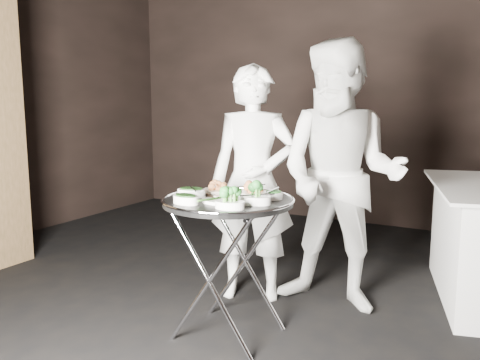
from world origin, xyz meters
The scene contains 16 objects.
floor centered at (0.00, 0.00, -0.03)m, with size 6.00×7.00×0.05m, color black.
wall_back centered at (0.00, 3.52, 1.50)m, with size 6.00×0.05×3.00m, color black.
tray_stand centered at (0.14, 0.24, 0.47)m, with size 0.57×0.48×0.84m.
serving_tray centered at (0.14, 0.24, 0.85)m, with size 0.79×0.79×0.04m.
potato_plate_a centered at (-0.05, 0.42, 0.89)m, with size 0.18×0.18×0.07m.
potato_plate_b centered at (0.19, 0.46, 0.89)m, with size 0.19×0.19×0.07m.
greens_bowl centered at (0.37, 0.37, 0.89)m, with size 0.11×0.11×0.06m.
asparagus_plate_a centered at (0.13, 0.24, 0.87)m, with size 0.18×0.11×0.03m.
asparagus_plate_b centered at (0.12, 0.10, 0.87)m, with size 0.21×0.16×0.04m.
spinach_bowl_a centered at (-0.10, 0.20, 0.89)m, with size 0.20×0.16×0.07m.
spinach_bowl_b centered at (-0.01, 0.01, 0.89)m, with size 0.19×0.15×0.07m.
broccoli_bowl_a centered at (0.35, 0.19, 0.89)m, with size 0.20×0.16×0.08m.
broccoli_bowl_b centered at (0.28, 0.02, 0.89)m, with size 0.18×0.15×0.07m.
serving_utensils centered at (0.16, 0.31, 0.91)m, with size 0.59×0.43×0.01m.
waiter_left centered at (-0.02, 0.88, 0.85)m, with size 0.62×0.40×1.69m, color white.
waiter_right centered at (0.59, 0.98, 0.92)m, with size 0.90×0.70×1.84m, color white.
Camera 1 is at (1.62, -2.33, 1.44)m, focal length 38.00 mm.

